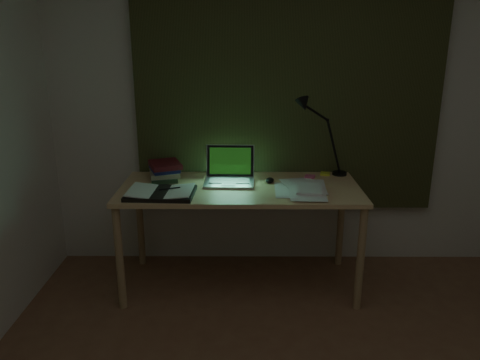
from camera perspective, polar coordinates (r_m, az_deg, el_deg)
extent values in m
cube|color=silver|center=(3.49, 5.76, 9.48)|extent=(3.50, 0.00, 2.50)
cube|color=#30341A|center=(3.42, 5.92, 12.70)|extent=(2.20, 0.06, 2.00)
ellipsoid|color=black|center=(3.24, 3.65, -0.04)|extent=(0.07, 0.10, 0.03)
cube|color=#D0DF2E|center=(3.48, 10.34, 0.76)|extent=(0.08, 0.08, 0.01)
cube|color=#E55986|center=(3.39, 8.51, 0.40)|extent=(0.09, 0.09, 0.01)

